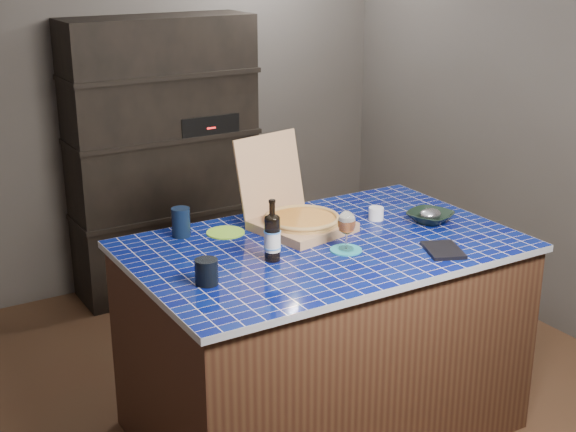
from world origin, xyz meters
TOP-DOWN VIEW (x-y plane):
  - room at (0.00, 0.00)m, footprint 3.50×3.50m
  - shelving_unit at (0.00, 1.53)m, footprint 1.20×0.41m
  - kitchen_island at (-0.04, -0.41)m, footprint 1.74×1.11m
  - pizza_box at (-0.04, -0.19)m, footprint 0.46×0.53m
  - mead_bottle at (-0.34, -0.46)m, footprint 0.07×0.07m
  - teal_trivet at (-0.01, -0.53)m, footprint 0.14×0.14m
  - wine_glass at (-0.01, -0.53)m, footprint 0.08×0.08m
  - tumbler at (-0.69, -0.54)m, footprint 0.09×0.09m
  - dvd_case at (0.35, -0.77)m, footprint 0.21×0.25m
  - bowl at (0.56, -0.44)m, footprint 0.27×0.27m
  - foil_contents at (0.56, -0.44)m, footprint 0.11×0.09m
  - white_jar at (0.36, -0.27)m, footprint 0.07×0.07m
  - navy_cup at (-0.55, 0.01)m, footprint 0.09×0.09m
  - green_trivet at (-0.36, -0.06)m, footprint 0.18×0.18m

SIDE VIEW (x-z plane):
  - kitchen_island at x=-0.04m, z-range 0.00..0.95m
  - shelving_unit at x=0.00m, z-range 0.00..1.80m
  - green_trivet at x=-0.36m, z-range 0.95..0.96m
  - teal_trivet at x=-0.01m, z-range 0.95..0.96m
  - dvd_case at x=0.35m, z-range 0.95..0.97m
  - bowl at x=0.56m, z-range 0.95..1.00m
  - white_jar at x=0.36m, z-range 0.95..1.01m
  - foil_contents at x=0.56m, z-range 0.96..1.02m
  - tumbler at x=-0.69m, z-range 0.95..1.05m
  - pizza_box at x=-0.04m, z-range 0.80..1.22m
  - navy_cup at x=-0.55m, z-range 0.95..1.08m
  - mead_bottle at x=-0.34m, z-range 0.92..1.19m
  - wine_glass at x=-0.01m, z-range 0.99..1.16m
  - room at x=0.00m, z-range -0.50..3.00m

